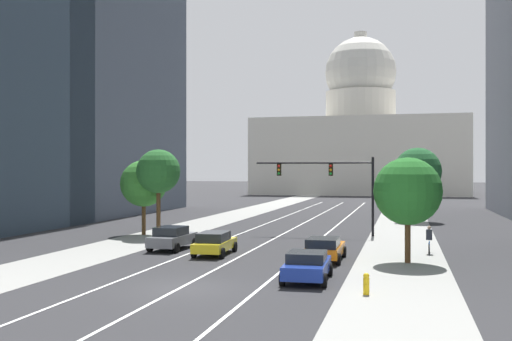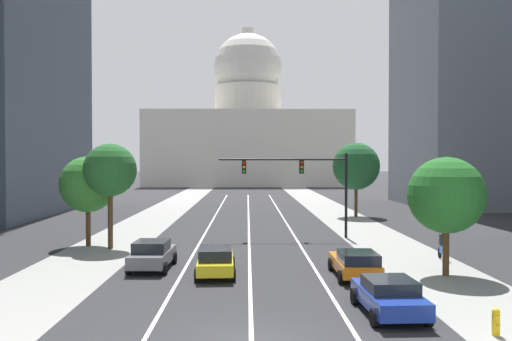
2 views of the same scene
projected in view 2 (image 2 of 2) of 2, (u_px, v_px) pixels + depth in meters
name	position (u px, v px, depth m)	size (l,w,h in m)	color
ground_plane	(248.00, 214.00, 56.81)	(400.00, 400.00, 0.00)	#2B2B2D
sidewalk_left	(152.00, 219.00, 51.66)	(4.99, 130.00, 0.01)	gray
sidewalk_right	(345.00, 219.00, 51.96)	(4.99, 130.00, 0.01)	gray
lane_stripe_left	(205.00, 233.00, 41.76)	(0.16, 90.00, 0.01)	white
lane_stripe_center	(249.00, 233.00, 41.81)	(0.16, 90.00, 0.01)	white
lane_stripe_right	(293.00, 233.00, 41.87)	(0.16, 90.00, 0.01)	white
capitol_building	(248.00, 134.00, 124.51)	(44.38, 27.89, 35.92)	beige
car_gray	(152.00, 254.00, 28.13)	(2.14, 4.27, 1.51)	slate
car_orange	(355.00, 263.00, 26.01)	(2.06, 4.45, 1.38)	orange
car_blue	(389.00, 295.00, 19.85)	(2.21, 4.34, 1.37)	#1E389E
car_yellow	(216.00, 260.00, 26.62)	(2.08, 4.46, 1.41)	yellow
traffic_signal_mast	(303.00, 176.00, 39.23)	(9.43, 0.39, 6.18)	black
fire_hydrant	(496.00, 322.00, 17.48)	(0.26, 0.35, 0.91)	yellow
cyclist	(443.00, 246.00, 30.53)	(0.38, 1.70, 1.72)	black
street_tree_mid_left	(110.00, 170.00, 34.54)	(3.39, 3.39, 6.77)	#51381E
street_tree_near_right	(356.00, 166.00, 53.90)	(4.70, 4.70, 7.43)	#51381E
street_tree_near_left	(88.00, 185.00, 35.57)	(3.71, 3.71, 5.95)	#51381E
street_tree_far_right	(446.00, 195.00, 26.44)	(3.76, 3.76, 5.87)	#51381E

